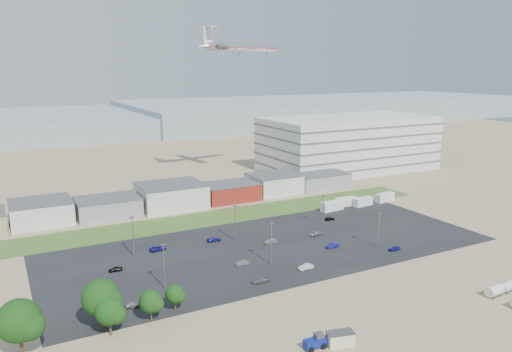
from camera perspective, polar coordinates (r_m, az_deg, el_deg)
ground at (r=119.00m, az=4.38°, el=-11.42°), size 700.00×700.00×0.00m
parking_lot at (r=137.27m, az=1.67°, el=-8.08°), size 120.00×50.00×0.01m
grass_strip at (r=162.51m, az=-5.48°, el=-4.86°), size 160.00×16.00×0.02m
hills_backdrop at (r=420.83m, az=-14.29°, el=6.02°), size 700.00×200.00×9.00m
building_row at (r=173.66m, az=-13.12°, el=-2.63°), size 170.00×20.00×8.00m
parking_garage at (r=241.37m, az=10.51°, el=3.69°), size 80.00×40.00×25.00m
portable_shed at (r=93.28m, az=9.61°, el=-17.84°), size 5.33×3.61×2.46m
telehandler at (r=91.64m, az=6.76°, el=-18.24°), size 6.62×2.37×2.73m
storage_tank_nw at (r=120.32m, az=25.62°, el=-11.71°), size 4.50×2.51×2.61m
storage_tank_ne at (r=123.95m, az=26.78°, el=-11.17°), size 4.24×2.47×2.42m
box_trailer_a at (r=172.21m, az=8.69°, el=-3.41°), size 8.76×3.64×3.19m
box_trailer_b at (r=178.90m, az=10.24°, el=-2.89°), size 8.24×3.24×3.02m
box_trailer_c at (r=180.20m, az=12.14°, el=-2.89°), size 7.92×3.22×2.89m
box_trailer_d at (r=187.70m, az=14.49°, el=-2.37°), size 8.45×3.95×3.05m
tree_far_left at (r=95.03m, az=-25.43°, el=-15.15°), size 7.85×7.85×11.78m
tree_left at (r=99.25m, az=-17.36°, el=-13.51°), size 7.36×7.36×11.04m
tree_mid at (r=97.26m, az=-16.40°, el=-14.88°), size 5.58×5.58×8.37m
tree_right at (r=100.56m, az=-11.96°, el=-14.10°), size 4.71×4.71×7.07m
tree_near at (r=103.79m, az=-9.27°, el=-13.39°), size 4.13×4.13×6.19m
lightpole_front_l at (r=112.56m, az=-10.45°, el=-10.16°), size 1.22×0.51×10.38m
lightpole_front_m at (r=123.96m, az=1.75°, el=-7.74°), size 1.25×0.52×10.67m
lightpole_front_r at (r=139.39m, az=13.85°, el=-6.01°), size 1.15×0.48×9.74m
lightpole_back_l at (r=132.53m, az=-13.88°, el=-6.76°), size 1.26×0.52×10.69m
lightpole_back_m at (r=140.41m, az=-2.37°, el=-5.43°), size 1.19×0.50×10.12m
lightpole_back_r at (r=155.12m, az=7.67°, el=-3.93°), size 1.11×0.46×9.47m
airliner at (r=213.75m, az=-1.62°, el=14.48°), size 45.05×34.08×12.19m
parked_car_1 at (r=137.87m, az=8.74°, el=-7.85°), size 3.99×1.57×1.29m
parked_car_2 at (r=139.38m, az=15.55°, el=-7.97°), size 3.43×1.48×1.15m
parked_car_3 at (r=115.62m, az=0.45°, el=-11.81°), size 3.96×1.73×1.13m
parked_car_4 at (r=125.02m, az=-1.56°, el=-9.90°), size 3.52×1.37×1.14m
parked_car_5 at (r=126.06m, az=-15.78°, el=-10.19°), size 3.41×1.62×1.13m
parked_car_6 at (r=141.55m, az=-4.82°, el=-7.24°), size 3.93×1.72×1.13m
parked_car_7 at (r=139.63m, az=1.68°, el=-7.46°), size 3.65×1.28×1.20m
parked_car_8 at (r=161.64m, az=8.42°, el=-4.83°), size 3.37×1.58×1.11m
parked_car_9 at (r=136.77m, az=-11.14°, el=-8.12°), size 4.67×2.41×1.26m
parked_car_10 at (r=107.78m, az=-13.79°, el=-14.06°), size 4.08×1.76×1.17m
parked_car_12 at (r=146.73m, az=6.85°, el=-6.57°), size 3.95×1.90×1.11m
parked_car_13 at (r=123.12m, az=5.72°, el=-10.28°), size 3.96×1.45×1.30m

